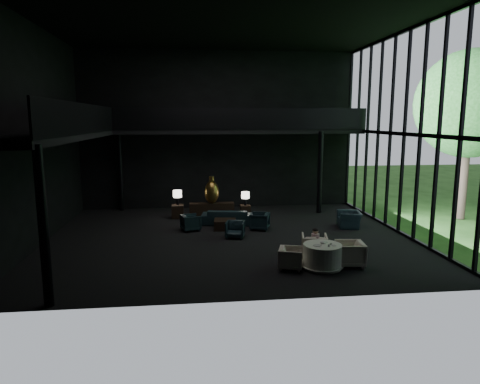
{
  "coord_description": "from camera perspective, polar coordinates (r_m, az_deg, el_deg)",
  "views": [
    {
      "loc": [
        -1.41,
        -16.17,
        4.57
      ],
      "look_at": [
        0.47,
        0.5,
        1.71
      ],
      "focal_mm": 32.0,
      "sensor_mm": 36.0,
      "label": 1
    }
  ],
  "objects": [
    {
      "name": "side_table_right",
      "position": [
        20.49,
        0.7,
        -2.48
      ],
      "size": [
        0.47,
        0.47,
        0.52
      ],
      "primitive_type": "cube",
      "color": "black",
      "rests_on": "floor"
    },
    {
      "name": "coffee_cup",
      "position": [
        13.55,
        12.03,
        -6.74
      ],
      "size": [
        0.1,
        0.1,
        0.06
      ],
      "primitive_type": "cylinder",
      "rotation": [
        0.0,
        0.0,
        -0.32
      ],
      "color": "white",
      "rests_on": "saucer"
    },
    {
      "name": "curtain_wall",
      "position": [
        18.21,
        21.06,
        7.23
      ],
      "size": [
        0.2,
        12.0,
        8.0
      ],
      "primitive_type": null,
      "color": "black",
      "rests_on": "ground"
    },
    {
      "name": "dining_chair_east",
      "position": [
        14.01,
        14.46,
        -7.65
      ],
      "size": [
        0.97,
        1.02,
        0.95
      ],
      "primitive_type": "imported",
      "rotation": [
        0.0,
        0.0,
        -1.69
      ],
      "color": "beige",
      "rests_on": "floor"
    },
    {
      "name": "lounge_armchair_west",
      "position": [
        17.92,
        -6.58,
        -4.02
      ],
      "size": [
        0.81,
        0.84,
        0.7
      ],
      "primitive_type": "imported",
      "rotation": [
        0.0,
        0.0,
        1.88
      ],
      "color": "black",
      "rests_on": "floor"
    },
    {
      "name": "lounge_armchair_south",
      "position": [
        16.74,
        -0.66,
        -4.99
      ],
      "size": [
        0.78,
        0.75,
        0.67
      ],
      "primitive_type": "imported",
      "rotation": [
        0.0,
        0.0,
        -0.25
      ],
      "color": "#1A3538",
      "rests_on": "floor"
    },
    {
      "name": "table_lamp_right",
      "position": [
        20.3,
        0.72,
        -0.5
      ],
      "size": [
        0.39,
        0.39,
        0.65
      ],
      "color": "black",
      "rests_on": "side_table_right"
    },
    {
      "name": "dining_chair_north",
      "position": [
        14.64,
        9.89,
        -6.77
      ],
      "size": [
        1.06,
        1.02,
        0.93
      ],
      "primitive_type": "imported",
      "rotation": [
        0.0,
        0.0,
        2.93
      ],
      "color": "beige",
      "rests_on": "floor"
    },
    {
      "name": "window_armchair",
      "position": [
        18.9,
        14.37,
        -3.25
      ],
      "size": [
        0.83,
        1.12,
        0.89
      ],
      "primitive_type": "imported",
      "rotation": [
        0.0,
        0.0,
        -1.75
      ],
      "color": "black",
      "rests_on": "floor"
    },
    {
      "name": "wall_left",
      "position": [
        17.12,
        -25.69,
        6.81
      ],
      "size": [
        0.04,
        12.0,
        8.0
      ],
      "primitive_type": "cube",
      "color": "black",
      "rests_on": "ground"
    },
    {
      "name": "table_lamp_left",
      "position": [
        20.21,
        -8.35,
        -0.32
      ],
      "size": [
        0.41,
        0.41,
        0.68
      ],
      "color": "black",
      "rests_on": "side_table_left"
    },
    {
      "name": "plate_b",
      "position": [
        13.78,
        11.18,
        -6.59
      ],
      "size": [
        0.26,
        0.26,
        0.01
      ],
      "primitive_type": "cylinder",
      "rotation": [
        0.0,
        0.0,
        0.23
      ],
      "color": "white",
      "rests_on": "dining_table"
    },
    {
      "name": "column_ne",
      "position": [
        21.26,
        10.6,
        2.55
      ],
      "size": [
        0.24,
        0.24,
        4.0
      ],
      "primitive_type": "cylinder",
      "color": "black",
      "rests_on": "floor"
    },
    {
      "name": "side_table_left",
      "position": [
        20.27,
        -8.3,
        -2.58
      ],
      "size": [
        0.56,
        0.56,
        0.61
      ],
      "primitive_type": "cube",
      "color": "black",
      "rests_on": "floor"
    },
    {
      "name": "plate_a",
      "position": [
        13.4,
        10.26,
        -7.02
      ],
      "size": [
        0.3,
        0.3,
        0.02
      ],
      "primitive_type": "cylinder",
      "rotation": [
        0.0,
        0.0,
        -0.22
      ],
      "color": "white",
      "rests_on": "dining_table"
    },
    {
      "name": "wall_front",
      "position": [
        10.28,
        1.45,
        6.49
      ],
      "size": [
        14.0,
        0.04,
        8.0
      ],
      "primitive_type": "cube",
      "color": "black",
      "rests_on": "ground"
    },
    {
      "name": "railing_back",
      "position": [
        20.31,
        0.37,
        9.75
      ],
      "size": [
        12.0,
        0.06,
        1.0
      ],
      "primitive_type": "cube",
      "color": "black",
      "rests_on": "mezzanine_back"
    },
    {
      "name": "ceiling",
      "position": [
        16.59,
        -1.54,
        21.59
      ],
      "size": [
        14.0,
        12.0,
        0.02
      ],
      "primitive_type": "cube",
      "color": "black",
      "rests_on": "ground"
    },
    {
      "name": "column_sw",
      "position": [
        11.36,
        -24.75,
        -4.31
      ],
      "size": [
        0.24,
        0.24,
        4.0
      ],
      "primitive_type": "cylinder",
      "color": "black",
      "rests_on": "floor"
    },
    {
      "name": "cereal_bowl",
      "position": [
        13.62,
        10.96,
        -6.64
      ],
      "size": [
        0.16,
        0.16,
        0.08
      ],
      "primitive_type": "ellipsoid",
      "color": "white",
      "rests_on": "dining_table"
    },
    {
      "name": "child",
      "position": [
        14.44,
        10.01,
        -5.88
      ],
      "size": [
        0.27,
        0.27,
        0.58
      ],
      "rotation": [
        0.0,
        0.0,
        3.14
      ],
      "color": "#C794A5",
      "rests_on": "dining_chair_north"
    },
    {
      "name": "mezzanine_left",
      "position": [
        16.82,
        -22.46,
        7.0
      ],
      "size": [
        2.0,
        12.0,
        0.25
      ],
      "primitive_type": "cube",
      "color": "black",
      "rests_on": "wall_left"
    },
    {
      "name": "sofa",
      "position": [
        18.84,
        -1.63,
        -2.86
      ],
      "size": [
        2.57,
        1.09,
        0.97
      ],
      "primitive_type": "imported",
      "rotation": [
        0.0,
        0.0,
        2.99
      ],
      "color": "black",
      "rests_on": "floor"
    },
    {
      "name": "coffee_table",
      "position": [
        18.11,
        -2.0,
        -4.31
      ],
      "size": [
        0.99,
        0.99,
        0.4
      ],
      "primitive_type": "cube",
      "rotation": [
        0.0,
        0.0,
        -0.1
      ],
      "color": "black",
      "rests_on": "floor"
    },
    {
      "name": "cream_pot",
      "position": [
        13.35,
        11.76,
        -7.01
      ],
      "size": [
        0.07,
        0.07,
        0.07
      ],
      "primitive_type": "cylinder",
      "rotation": [
        0.0,
        0.0,
        0.2
      ],
      "color": "#99999E",
      "rests_on": "dining_table"
    },
    {
      "name": "tree_near",
      "position": [
        22.01,
        28.37,
        10.25
      ],
      "size": [
        4.8,
        4.8,
        7.65
      ],
      "color": "#382D23",
      "rests_on": "garden_ground"
    },
    {
      "name": "column_nw",
      "position": [
        22.31,
        -15.68,
        2.69
      ],
      "size": [
        0.24,
        0.24,
        4.0
      ],
      "primitive_type": "cylinder",
      "color": "black",
      "rests_on": "floor"
    },
    {
      "name": "console",
      "position": [
        20.3,
        -3.78,
        -2.4
      ],
      "size": [
        2.1,
        0.48,
        0.67
      ],
      "primitive_type": "cube",
      "color": "black",
      "rests_on": "floor"
    },
    {
      "name": "dining_table",
      "position": [
        13.68,
        10.89,
        -8.58
      ],
      "size": [
        1.36,
        1.36,
        0.75
      ],
      "color": "white",
      "rests_on": "floor"
    },
    {
      "name": "wall_back",
      "position": [
        22.22,
        -2.83,
        8.18
      ],
      "size": [
        14.0,
        0.04,
        8.0
      ],
      "primitive_type": "cube",
      "color": "black",
      "rests_on": "ground"
    },
    {
      "name": "saucer",
      "position": [
        13.5,
        12.41,
        -6.98
      ],
      "size": [
        0.19,
        0.19,
        0.01
      ],
      "primitive_type": "cylinder",
      "rotation": [
        0.0,
        0.0,
        0.31
      ],
      "color": "white",
      "rests_on": "dining_table"
    },
    {
      "name": "railing_left",
      "position": [
        16.57,
        -19.22,
        9.24
      ],
      "size": [
        0.06,
        12.0,
        1.0
      ],
      "primitive_type": "cube",
      "color": "black",
      "rests_on": "mezzanine_left"
    },
    {
      "name": "floor",
      "position": [
        16.86,
        -1.42,
        -6.06
      ],
      "size": [
        14.0,
        12.0,
        0.02
      ],
      "primitive_type": "cube",
      "color": "black",
      "rests_on": "ground"
    },
    {
      "name": "mezzanine_back",
      "position": [
        21.32,
        0.05,
        8.13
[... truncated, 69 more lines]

